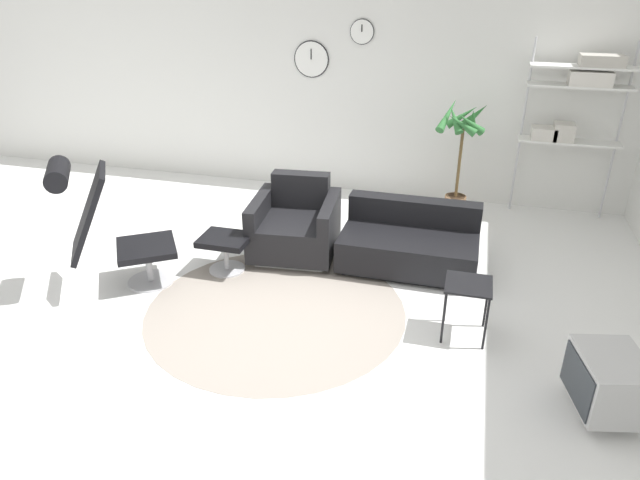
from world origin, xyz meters
TOP-DOWN VIEW (x-y plane):
  - ground_plane at (0.00, 0.00)m, footprint 12.00×12.00m
  - wall_back at (-0.00, 3.09)m, footprint 12.00×0.09m
  - round_rug at (-0.02, -0.08)m, footprint 2.31×2.31m
  - lounge_chair at (-1.64, -0.11)m, footprint 1.11×0.98m
  - ottoman at (-0.75, 0.50)m, footprint 0.48×0.41m
  - armchair_red at (-0.19, 1.06)m, footprint 0.93×0.95m
  - couch_low at (1.00, 1.08)m, footprint 1.35×0.81m
  - side_table at (1.60, -0.01)m, footprint 0.37×0.37m
  - crt_television at (2.56, -0.71)m, footprint 0.53×0.61m
  - potted_plant at (1.38, 2.44)m, footprint 0.60×0.56m
  - shelf_unit at (2.58, 2.80)m, footprint 1.11×0.28m

SIDE VIEW (x-z plane):
  - ground_plane at x=0.00m, z-range 0.00..0.00m
  - round_rug at x=-0.02m, z-range 0.00..0.01m
  - couch_low at x=1.00m, z-range -0.08..0.55m
  - crt_television at x=2.56m, z-range 0.02..0.48m
  - ottoman at x=-0.75m, z-range 0.09..0.46m
  - armchair_red at x=-0.19m, z-range -0.10..0.69m
  - side_table at x=1.60m, z-range 0.18..0.67m
  - lounge_chair at x=-1.64m, z-range 0.09..1.36m
  - potted_plant at x=1.38m, z-range 0.05..1.48m
  - wall_back at x=0.00m, z-range 0.00..2.80m
  - shelf_unit at x=2.58m, z-range 0.40..2.47m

